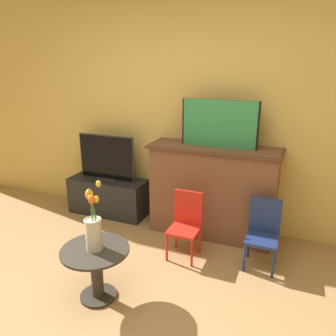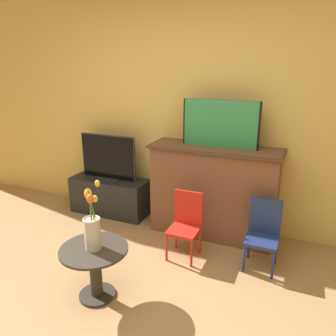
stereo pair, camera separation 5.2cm
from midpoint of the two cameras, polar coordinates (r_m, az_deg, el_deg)
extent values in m
cube|color=#E0BC66|center=(3.71, 3.61, 10.34)|extent=(8.00, 0.06, 2.70)
cube|color=brown|center=(3.60, 7.42, -4.04)|extent=(1.33, 0.44, 1.00)
cube|color=#503123|center=(3.44, 7.70, 3.46)|extent=(1.39, 0.48, 0.02)
cube|color=black|center=(3.40, 8.50, 7.63)|extent=(0.80, 0.02, 0.48)
cube|color=#338E56|center=(3.39, 8.46, 7.60)|extent=(0.76, 0.02, 0.48)
cube|color=#232326|center=(4.22, -10.67, -4.84)|extent=(0.98, 0.38, 0.45)
cube|color=#2D2D2D|center=(4.14, -10.85, -1.84)|extent=(0.28, 0.12, 0.02)
cube|color=#2D2D2D|center=(4.07, -10.99, 1.80)|extent=(0.74, 0.02, 0.56)
cube|color=black|center=(4.06, -11.07, 1.77)|extent=(0.71, 0.02, 0.53)
cylinder|color=red|center=(3.23, -0.70, -13.76)|extent=(0.02, 0.02, 0.27)
cylinder|color=red|center=(3.16, 3.67, -14.64)|extent=(0.02, 0.02, 0.27)
cylinder|color=red|center=(3.44, 0.97, -11.72)|extent=(0.02, 0.02, 0.27)
cylinder|color=red|center=(3.37, 5.08, -12.47)|extent=(0.02, 0.02, 0.27)
cube|color=red|center=(3.22, 2.29, -10.80)|extent=(0.29, 0.29, 0.03)
cube|color=red|center=(3.25, 3.12, -6.85)|extent=(0.29, 0.02, 0.35)
cylinder|color=navy|center=(3.16, 12.68, -15.08)|extent=(0.02, 0.02, 0.27)
cylinder|color=navy|center=(3.14, 17.39, -15.71)|extent=(0.02, 0.02, 0.27)
cylinder|color=navy|center=(3.37, 13.44, -12.85)|extent=(0.02, 0.02, 0.27)
cylinder|color=navy|center=(3.36, 17.81, -13.42)|extent=(0.02, 0.02, 0.27)
cube|color=navy|center=(3.18, 15.56, -11.91)|extent=(0.29, 0.29, 0.03)
cube|color=navy|center=(3.21, 16.13, -7.88)|extent=(0.29, 0.02, 0.35)
cylinder|color=#332D28|center=(2.95, -12.54, -20.82)|extent=(0.30, 0.30, 0.02)
cylinder|color=#332D28|center=(2.83, -12.82, -17.60)|extent=(0.10, 0.10, 0.42)
cylinder|color=#332D28|center=(2.71, -13.15, -13.75)|extent=(0.54, 0.54, 0.02)
cylinder|color=beige|center=(2.64, -13.36, -11.23)|extent=(0.13, 0.13, 0.25)
torus|color=beige|center=(2.58, -13.56, -8.79)|extent=(0.14, 0.14, 0.02)
cylinder|color=#477A2D|center=(2.54, -13.62, -7.86)|extent=(0.04, 0.04, 0.29)
ellipsoid|color=orange|center=(2.44, -13.79, -5.33)|extent=(0.05, 0.05, 0.07)
cylinder|color=#477A2D|center=(2.55, -13.26, -7.95)|extent=(0.04, 0.01, 0.27)
ellipsoid|color=gold|center=(2.47, -12.95, -5.33)|extent=(0.04, 0.04, 0.06)
cylinder|color=#477A2D|center=(2.56, -13.40, -6.80)|extent=(0.01, 0.09, 0.35)
ellipsoid|color=gold|center=(2.55, -12.59, -2.71)|extent=(0.04, 0.04, 0.06)
cylinder|color=#477A2D|center=(2.58, -13.72, -7.61)|extent=(0.05, 0.05, 0.27)
ellipsoid|color=orange|center=(2.58, -14.14, -4.47)|extent=(0.06, 0.06, 0.08)
camera|label=1|loc=(0.03, -90.49, -0.16)|focal=35.00mm
camera|label=2|loc=(0.03, 89.51, 0.16)|focal=35.00mm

